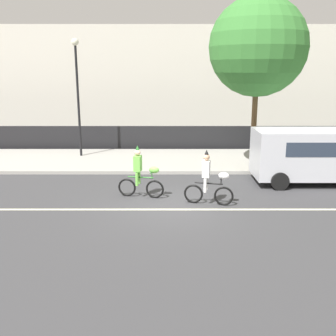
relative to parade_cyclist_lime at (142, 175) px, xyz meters
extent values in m
plane|color=#38383A|center=(1.05, -0.82, -0.84)|extent=(80.00, 80.00, 0.00)
cube|color=beige|center=(1.05, -1.32, -0.84)|extent=(36.00, 0.14, 0.01)
cube|color=#9E9B93|center=(1.05, 5.68, -0.77)|extent=(60.00, 5.00, 0.15)
cube|color=black|center=(1.05, 8.58, -0.14)|extent=(40.00, 0.08, 1.40)
cube|color=beige|center=(0.06, 17.18, 2.85)|extent=(28.00, 8.00, 7.38)
torus|color=black|center=(0.50, -0.10, -0.51)|extent=(0.67, 0.21, 0.67)
torus|color=black|center=(-0.53, 0.11, -0.51)|extent=(0.67, 0.21, 0.67)
cylinder|color=#266626|center=(-0.01, 0.00, -0.09)|extent=(0.96, 0.25, 0.05)
cylinder|color=#266626|center=(-0.16, 0.03, 0.00)|extent=(0.04, 0.04, 0.18)
cylinder|color=#266626|center=(0.40, -0.08, 0.02)|extent=(0.04, 0.04, 0.23)
cylinder|color=#266626|center=(0.40, -0.08, 0.14)|extent=(0.13, 0.50, 0.03)
ellipsoid|color=#72CC4C|center=(0.48, -0.10, 0.21)|extent=(0.39, 0.27, 0.24)
cube|color=#72CC4C|center=(-0.11, 0.02, 0.42)|extent=(0.30, 0.36, 0.56)
sphere|color=beige|center=(-0.11, 0.02, 0.82)|extent=(0.22, 0.22, 0.22)
cone|color=#266626|center=(-0.11, 0.02, 1.00)|extent=(0.14, 0.14, 0.16)
cylinder|color=#72CC4C|center=(-0.14, -0.11, -0.13)|extent=(0.11, 0.11, 0.48)
cylinder|color=#72CC4C|center=(-0.08, 0.16, -0.13)|extent=(0.11, 0.11, 0.48)
torus|color=black|center=(2.88, -0.90, -0.51)|extent=(0.67, 0.23, 0.67)
torus|color=black|center=(1.86, -0.65, -0.51)|extent=(0.67, 0.23, 0.67)
cylinder|color=black|center=(2.37, -0.78, -0.09)|extent=(0.95, 0.28, 0.05)
cylinder|color=black|center=(2.22, -0.74, 0.00)|extent=(0.04, 0.04, 0.18)
cylinder|color=black|center=(2.78, -0.88, 0.02)|extent=(0.04, 0.04, 0.23)
cylinder|color=black|center=(2.78, -0.88, 0.14)|extent=(0.15, 0.49, 0.03)
ellipsoid|color=white|center=(2.86, -0.90, 0.21)|extent=(0.40, 0.28, 0.24)
cube|color=white|center=(2.27, -0.75, 0.42)|extent=(0.31, 0.37, 0.56)
sphere|color=tan|center=(2.27, -0.75, 0.82)|extent=(0.22, 0.22, 0.22)
cone|color=black|center=(2.27, -0.75, 1.00)|extent=(0.14, 0.14, 0.16)
cylinder|color=white|center=(2.24, -0.89, -0.13)|extent=(0.11, 0.11, 0.48)
cylinder|color=white|center=(2.31, -0.62, -0.13)|extent=(0.11, 0.11, 0.48)
cube|color=silver|center=(6.98, 1.88, 0.39)|extent=(5.00, 2.00, 1.90)
cube|color=#283342|center=(7.38, 1.88, 0.74)|extent=(3.90, 2.02, 0.56)
cylinder|color=black|center=(5.28, 0.88, -0.49)|extent=(0.70, 0.22, 0.70)
cylinder|color=black|center=(5.28, 2.88, -0.49)|extent=(0.70, 0.22, 0.70)
cylinder|color=black|center=(-3.57, 6.44, 2.06)|extent=(0.12, 0.12, 5.50)
sphere|color=#EAEACC|center=(-3.57, 6.44, 4.99)|extent=(0.36, 0.36, 0.36)
cylinder|color=brown|center=(4.81, 3.83, 1.23)|extent=(0.24, 0.24, 3.84)
sphere|color=#387A33|center=(4.81, 3.83, 4.62)|extent=(4.22, 4.22, 4.22)
camera|label=1|loc=(0.97, -13.65, 3.69)|focal=42.00mm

